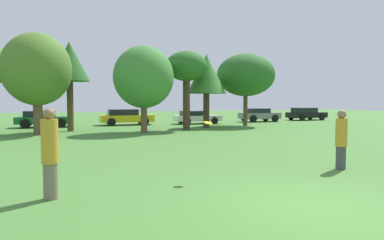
% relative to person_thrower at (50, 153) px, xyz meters
% --- Properties ---
extents(ground_plane, '(120.00, 120.00, 0.00)m').
position_rel_person_thrower_xyz_m(ground_plane, '(4.70, -2.39, -0.96)').
color(ground_plane, '#477A33').
extents(person_thrower, '(0.34, 0.34, 1.89)m').
position_rel_person_thrower_xyz_m(person_thrower, '(0.00, 0.00, 0.00)').
color(person_thrower, '#726651').
rests_on(person_thrower, ground).
extents(person_catcher, '(0.33, 0.33, 1.77)m').
position_rel_person_thrower_xyz_m(person_catcher, '(8.00, 0.02, -0.05)').
color(person_catcher, '#3F3F47').
rests_on(person_catcher, ground).
extents(frisbee, '(0.24, 0.23, 0.09)m').
position_rel_person_thrower_xyz_m(frisbee, '(3.79, 0.40, 0.51)').
color(frisbee, yellow).
extents(tree_1, '(4.08, 4.08, 6.15)m').
position_rel_person_thrower_xyz_m(tree_1, '(-0.75, 15.08, 2.97)').
color(tree_1, brown).
rests_on(tree_1, ground).
extents(tree_2, '(2.61, 2.61, 6.00)m').
position_rel_person_thrower_xyz_m(tree_2, '(1.19, 16.69, 3.64)').
color(tree_2, brown).
rests_on(tree_2, ground).
extents(tree_3, '(3.90, 3.90, 5.60)m').
position_rel_person_thrower_xyz_m(tree_3, '(5.57, 13.97, 2.61)').
color(tree_3, brown).
rests_on(tree_3, ground).
extents(tree_4, '(2.96, 2.96, 5.57)m').
position_rel_person_thrower_xyz_m(tree_4, '(8.91, 14.86, 3.42)').
color(tree_4, '#473323').
rests_on(tree_4, ground).
extents(tree_5, '(2.99, 2.99, 5.62)m').
position_rel_person_thrower_xyz_m(tree_5, '(11.00, 16.00, 3.10)').
color(tree_5, '#473323').
rests_on(tree_5, ground).
extents(tree_6, '(4.76, 4.76, 5.92)m').
position_rel_person_thrower_xyz_m(tree_6, '(14.85, 16.61, 3.20)').
color(tree_6, brown).
rests_on(tree_6, ground).
extents(parked_car_green, '(4.12, 2.09, 1.28)m').
position_rel_person_thrower_xyz_m(parked_car_green, '(-0.62, 21.11, -0.28)').
color(parked_car_green, '#196633').
rests_on(parked_car_green, ground).
extents(parked_car_yellow, '(4.53, 2.19, 1.34)m').
position_rel_person_thrower_xyz_m(parked_car_yellow, '(5.85, 21.30, -0.26)').
color(parked_car_yellow, gold).
rests_on(parked_car_yellow, ground).
extents(parked_car_white, '(4.22, 2.10, 1.16)m').
position_rel_person_thrower_xyz_m(parked_car_white, '(12.09, 20.43, -0.35)').
color(parked_car_white, silver).
rests_on(parked_car_white, ground).
extents(parked_car_grey, '(4.02, 2.05, 1.32)m').
position_rel_person_thrower_xyz_m(parked_car_grey, '(18.97, 20.79, -0.26)').
color(parked_car_grey, slate).
rests_on(parked_car_grey, ground).
extents(parked_car_black, '(4.15, 2.20, 1.33)m').
position_rel_person_thrower_xyz_m(parked_car_black, '(25.26, 21.31, -0.27)').
color(parked_car_black, black).
rests_on(parked_car_black, ground).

